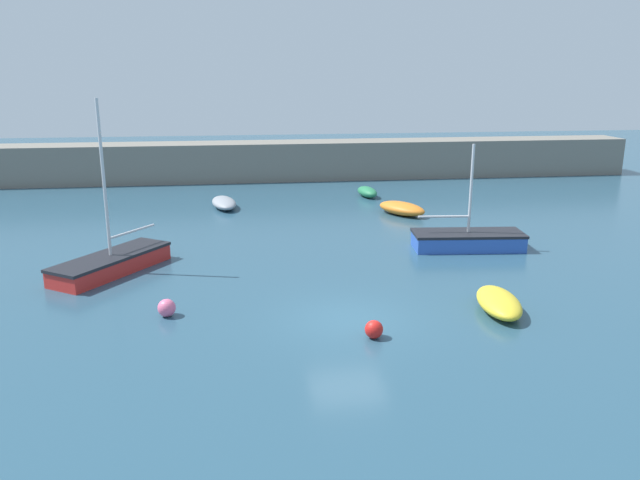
{
  "coord_description": "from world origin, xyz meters",
  "views": [
    {
      "loc": [
        -3.37,
        -18.58,
        7.84
      ],
      "look_at": [
        0.02,
        7.01,
        0.78
      ],
      "focal_mm": 35.0,
      "sensor_mm": 36.0,
      "label": 1
    }
  ],
  "objects_px": {
    "rowboat_white_midwater": "(402,208)",
    "mooring_buoy_red": "(374,329)",
    "sailboat_tall_mast": "(111,262)",
    "sailboat_short_mast": "(468,240)",
    "mooring_buoy_pink": "(167,308)",
    "rowboat_blue_near": "(224,203)",
    "fishing_dinghy_green": "(367,192)",
    "open_tender_yellow": "(499,302)"
  },
  "relations": [
    {
      "from": "rowboat_white_midwater",
      "to": "mooring_buoy_red",
      "type": "relative_size",
      "value": 6.13
    },
    {
      "from": "sailboat_tall_mast",
      "to": "sailboat_short_mast",
      "type": "bearing_deg",
      "value": 130.13
    },
    {
      "from": "mooring_buoy_pink",
      "to": "mooring_buoy_red",
      "type": "height_order",
      "value": "mooring_buoy_pink"
    },
    {
      "from": "rowboat_white_midwater",
      "to": "mooring_buoy_pink",
      "type": "xyz_separation_m",
      "value": [
        -11.49,
        -13.55,
        -0.06
      ]
    },
    {
      "from": "rowboat_white_midwater",
      "to": "rowboat_blue_near",
      "type": "xyz_separation_m",
      "value": [
        -9.9,
        3.09,
        -0.05
      ]
    },
    {
      "from": "sailboat_short_mast",
      "to": "mooring_buoy_pink",
      "type": "distance_m",
      "value": 14.2
    },
    {
      "from": "sailboat_short_mast",
      "to": "rowboat_blue_near",
      "type": "relative_size",
      "value": 1.47
    },
    {
      "from": "fishing_dinghy_green",
      "to": "sailboat_short_mast",
      "type": "bearing_deg",
      "value": 0.1
    },
    {
      "from": "rowboat_white_midwater",
      "to": "open_tender_yellow",
      "type": "distance_m",
      "value": 14.61
    },
    {
      "from": "open_tender_yellow",
      "to": "sailboat_short_mast",
      "type": "bearing_deg",
      "value": -5.39
    },
    {
      "from": "sailboat_tall_mast",
      "to": "mooring_buoy_pink",
      "type": "xyz_separation_m",
      "value": [
        2.66,
        -5.0,
        -0.13
      ]
    },
    {
      "from": "rowboat_white_midwater",
      "to": "mooring_buoy_red",
      "type": "xyz_separation_m",
      "value": [
        -5.11,
        -16.13,
        -0.07
      ]
    },
    {
      "from": "rowboat_blue_near",
      "to": "open_tender_yellow",
      "type": "height_order",
      "value": "open_tender_yellow"
    },
    {
      "from": "fishing_dinghy_green",
      "to": "rowboat_blue_near",
      "type": "height_order",
      "value": "fishing_dinghy_green"
    },
    {
      "from": "rowboat_white_midwater",
      "to": "rowboat_blue_near",
      "type": "distance_m",
      "value": 10.37
    },
    {
      "from": "mooring_buoy_pink",
      "to": "mooring_buoy_red",
      "type": "distance_m",
      "value": 6.88
    },
    {
      "from": "rowboat_blue_near",
      "to": "mooring_buoy_pink",
      "type": "distance_m",
      "value": 16.72
    },
    {
      "from": "sailboat_tall_mast",
      "to": "open_tender_yellow",
      "type": "xyz_separation_m",
      "value": [
        13.64,
        -6.04,
        -0.09
      ]
    },
    {
      "from": "rowboat_white_midwater",
      "to": "sailboat_tall_mast",
      "type": "relative_size",
      "value": 0.5
    },
    {
      "from": "open_tender_yellow",
      "to": "fishing_dinghy_green",
      "type": "bearing_deg",
      "value": 8.44
    },
    {
      "from": "open_tender_yellow",
      "to": "mooring_buoy_red",
      "type": "distance_m",
      "value": 4.84
    },
    {
      "from": "fishing_dinghy_green",
      "to": "mooring_buoy_pink",
      "type": "bearing_deg",
      "value": -38.85
    },
    {
      "from": "rowboat_white_midwater",
      "to": "sailboat_tall_mast",
      "type": "height_order",
      "value": "sailboat_tall_mast"
    },
    {
      "from": "sailboat_tall_mast",
      "to": "mooring_buoy_red",
      "type": "distance_m",
      "value": 11.8
    },
    {
      "from": "rowboat_blue_near",
      "to": "mooring_buoy_pink",
      "type": "height_order",
      "value": "rowboat_blue_near"
    },
    {
      "from": "sailboat_short_mast",
      "to": "rowboat_blue_near",
      "type": "xyz_separation_m",
      "value": [
        -11.07,
        10.23,
        -0.12
      ]
    },
    {
      "from": "sailboat_tall_mast",
      "to": "mooring_buoy_red",
      "type": "relative_size",
      "value": 12.21
    },
    {
      "from": "open_tender_yellow",
      "to": "mooring_buoy_pink",
      "type": "height_order",
      "value": "open_tender_yellow"
    },
    {
      "from": "sailboat_short_mast",
      "to": "fishing_dinghy_green",
      "type": "distance_m",
      "value": 12.52
    },
    {
      "from": "sailboat_short_mast",
      "to": "sailboat_tall_mast",
      "type": "relative_size",
      "value": 0.74
    },
    {
      "from": "sailboat_tall_mast",
      "to": "rowboat_white_midwater",
      "type": "bearing_deg",
      "value": 156.0
    },
    {
      "from": "rowboat_blue_near",
      "to": "mooring_buoy_red",
      "type": "height_order",
      "value": "rowboat_blue_near"
    },
    {
      "from": "sailboat_short_mast",
      "to": "open_tender_yellow",
      "type": "distance_m",
      "value": 7.65
    },
    {
      "from": "rowboat_white_midwater",
      "to": "rowboat_blue_near",
      "type": "relative_size",
      "value": 1.0
    },
    {
      "from": "sailboat_short_mast",
      "to": "rowboat_white_midwater",
      "type": "xyz_separation_m",
      "value": [
        -1.17,
        7.14,
        -0.07
      ]
    },
    {
      "from": "open_tender_yellow",
      "to": "mooring_buoy_pink",
      "type": "bearing_deg",
      "value": 91.93
    },
    {
      "from": "sailboat_short_mast",
      "to": "fishing_dinghy_green",
      "type": "xyz_separation_m",
      "value": [
        -2.06,
        12.35,
        -0.1
      ]
    },
    {
      "from": "fishing_dinghy_green",
      "to": "rowboat_white_midwater",
      "type": "bearing_deg",
      "value": 0.31
    },
    {
      "from": "mooring_buoy_pink",
      "to": "mooring_buoy_red",
      "type": "xyz_separation_m",
      "value": [
        6.38,
        -2.58,
        -0.02
      ]
    },
    {
      "from": "rowboat_blue_near",
      "to": "sailboat_tall_mast",
      "type": "distance_m",
      "value": 12.4
    },
    {
      "from": "rowboat_white_midwater",
      "to": "mooring_buoy_red",
      "type": "distance_m",
      "value": 16.92
    },
    {
      "from": "fishing_dinghy_green",
      "to": "mooring_buoy_pink",
      "type": "distance_m",
      "value": 21.55
    }
  ]
}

